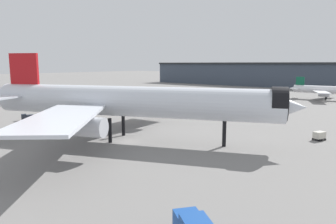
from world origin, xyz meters
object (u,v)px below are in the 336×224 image
object	(u,v)px
airliner_near_gate	(128,102)
airliner_far_taxiway	(330,90)
baggage_tug_wing	(27,117)
baggage_cart_trailing	(319,136)

from	to	relation	value
airliner_near_gate	airliner_far_taxiway	xyz separation A→B (m)	(15.55, 106.42, -3.66)
baggage_tug_wing	airliner_near_gate	bearing A→B (deg)	117.86
airliner_near_gate	airliner_far_taxiway	distance (m)	107.61
airliner_far_taxiway	baggage_tug_wing	bearing A→B (deg)	-122.19
airliner_near_gate	baggage_cart_trailing	distance (m)	40.79
airliner_far_taxiway	baggage_tug_wing	distance (m)	121.79
baggage_tug_wing	baggage_cart_trailing	world-z (taller)	baggage_tug_wing
airliner_far_taxiway	baggage_tug_wing	xyz separation A→B (m)	(-54.22, -109.01, -3.40)
airliner_near_gate	airliner_far_taxiway	bearing A→B (deg)	58.09
baggage_cart_trailing	airliner_far_taxiway	bearing A→B (deg)	-146.99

